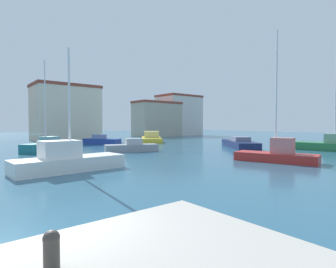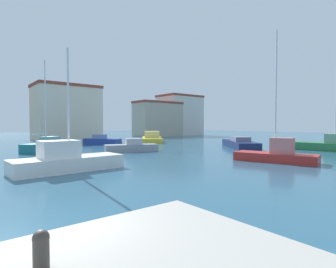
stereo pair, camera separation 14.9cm
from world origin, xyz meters
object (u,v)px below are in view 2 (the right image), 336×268
sailboat_red_distant_east (277,154)px  motorboat_blue_center_channel (102,141)px  motorboat_yellow_outer_mooring (152,138)px  sailboat_white_far_right (67,160)px  mooring_bollard (41,248)px  motorboat_navy_mid_harbor (239,143)px  sailboat_green_inner_mooring (336,145)px  sailboat_teal_distant_north (47,145)px  motorboat_grey_near_pier (132,147)px

sailboat_red_distant_east → motorboat_blue_center_channel: 23.95m
motorboat_blue_center_channel → motorboat_yellow_outer_mooring: (8.49, 0.21, 0.06)m
motorboat_yellow_outer_mooring → sailboat_white_far_right: sailboat_white_far_right is taller
sailboat_white_far_right → motorboat_blue_center_channel: bearing=60.0°
mooring_bollard → motorboat_navy_mid_harbor: bearing=31.7°
sailboat_green_inner_mooring → motorboat_navy_mid_harbor: (-4.37, 8.64, -0.12)m
sailboat_teal_distant_north → sailboat_red_distant_east: bearing=-59.8°
motorboat_blue_center_channel → sailboat_white_far_right: sailboat_white_far_right is taller
sailboat_red_distant_east → motorboat_navy_mid_harbor: 12.03m
mooring_bollard → sailboat_red_distant_east: (17.31, 6.54, -0.60)m
mooring_bollard → sailboat_teal_distant_north: bearing=75.8°
motorboat_navy_mid_harbor → sailboat_red_distant_east: bearing=-131.3°
mooring_bollard → sailboat_green_inner_mooring: (29.63, 6.94, -0.58)m
motorboat_blue_center_channel → motorboat_navy_mid_harbor: motorboat_blue_center_channel is taller
mooring_bollard → motorboat_yellow_outer_mooring: motorboat_yellow_outer_mooring is taller
sailboat_green_inner_mooring → motorboat_navy_mid_harbor: sailboat_green_inner_mooring is taller
motorboat_grey_near_pier → sailboat_teal_distant_north: bearing=139.1°
motorboat_blue_center_channel → motorboat_navy_mid_harbor: bearing=-54.5°
sailboat_teal_distant_north → sailboat_white_far_right: size_ratio=1.29×
mooring_bollard → sailboat_teal_distant_north: (6.40, 25.29, -0.58)m
mooring_bollard → sailboat_white_far_right: sailboat_white_far_right is taller
motorboat_yellow_outer_mooring → motorboat_grey_near_pier: 15.00m
motorboat_grey_near_pier → sailboat_white_far_right: bearing=-139.8°
motorboat_yellow_outer_mooring → sailboat_white_far_right: 26.44m
sailboat_red_distant_east → motorboat_navy_mid_harbor: sailboat_red_distant_east is taller
motorboat_blue_center_channel → sailboat_teal_distant_north: bearing=-148.7°
motorboat_navy_mid_harbor → motorboat_yellow_outer_mooring: bearing=97.8°
motorboat_grey_near_pier → sailboat_white_far_right: size_ratio=0.76×
sailboat_teal_distant_north → motorboat_grey_near_pier: bearing=-40.9°
motorboat_yellow_outer_mooring → sailboat_green_inner_mooring: (6.41, -23.62, 0.06)m
mooring_bollard → motorboat_blue_center_channel: mooring_bollard is taller
sailboat_red_distant_east → motorboat_navy_mid_harbor: (7.94, 9.04, -0.10)m
motorboat_blue_center_channel → motorboat_navy_mid_harbor: 18.13m
motorboat_yellow_outer_mooring → motorboat_navy_mid_harbor: (2.04, -14.98, -0.07)m
motorboat_yellow_outer_mooring → sailboat_green_inner_mooring: bearing=-74.8°
sailboat_red_distant_east → motorboat_yellow_outer_mooring: bearing=76.2°
motorboat_yellow_outer_mooring → sailboat_teal_distant_north: (-16.81, -5.27, 0.06)m
sailboat_red_distant_east → sailboat_teal_distant_north: 21.69m
mooring_bollard → sailboat_white_far_right: bearing=70.9°
sailboat_teal_distant_north → sailboat_white_far_right: sailboat_teal_distant_north is taller
sailboat_red_distant_east → sailboat_white_far_right: bearing=156.7°
motorboat_yellow_outer_mooring → motorboat_navy_mid_harbor: size_ratio=1.09×
sailboat_green_inner_mooring → sailboat_white_far_right: 25.95m
motorboat_grey_near_pier → motorboat_navy_mid_harbor: size_ratio=0.65×
mooring_bollard → motorboat_navy_mid_harbor: 29.68m
sailboat_red_distant_east → motorboat_navy_mid_harbor: bearing=48.7°
motorboat_navy_mid_harbor → sailboat_teal_distant_north: bearing=152.8°
sailboat_green_inner_mooring → motorboat_navy_mid_harbor: 9.68m
mooring_bollard → motorboat_yellow_outer_mooring: 38.38m
motorboat_grey_near_pier → sailboat_teal_distant_north: 8.72m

